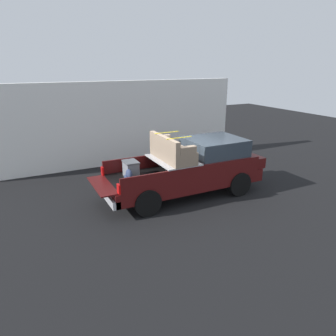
{
  "coord_description": "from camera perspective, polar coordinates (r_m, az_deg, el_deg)",
  "views": [
    {
      "loc": [
        -5.03,
        -8.92,
        4.45
      ],
      "look_at": [
        -0.6,
        0.0,
        1.1
      ],
      "focal_mm": 33.26,
      "sensor_mm": 36.0,
      "label": 1
    }
  ],
  "objects": [
    {
      "name": "pickup_truck",
      "position": [
        11.0,
        4.64,
        0.18
      ],
      "size": [
        6.05,
        2.06,
        2.23
      ],
      "color": "#470F0F",
      "rests_on": "ground_plane"
    },
    {
      "name": "building_facade",
      "position": [
        14.42,
        -9.33,
        8.04
      ],
      "size": [
        11.83,
        0.36,
        3.74
      ],
      "primitive_type": "cube",
      "color": "white",
      "rests_on": "ground_plane"
    },
    {
      "name": "ground_plane",
      "position": [
        11.16,
        2.77,
        -4.92
      ],
      "size": [
        40.0,
        40.0,
        0.0
      ],
      "primitive_type": "plane",
      "color": "black"
    }
  ]
}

